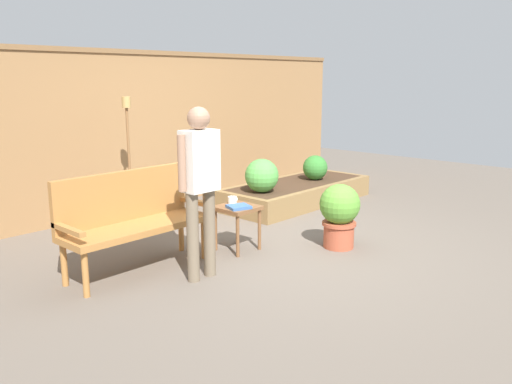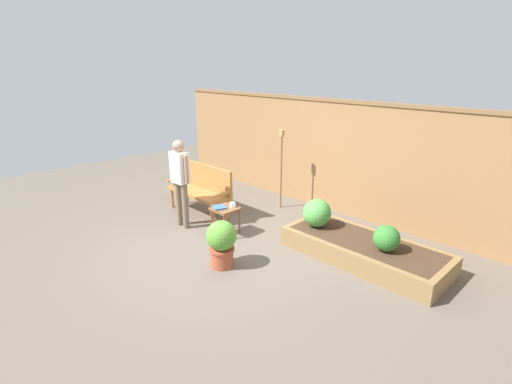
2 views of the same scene
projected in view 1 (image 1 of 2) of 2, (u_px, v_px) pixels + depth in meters
ground_plane at (284, 247)px, 5.72m from camera, size 14.00×14.00×0.00m
fence_back at (138, 130)px, 7.21m from camera, size 8.40×0.14×2.16m
garden_bench at (131, 214)px, 4.97m from camera, size 1.44×0.48×0.94m
side_table at (237, 214)px, 5.55m from camera, size 0.40×0.40×0.48m
cup_on_table at (232, 200)px, 5.64m from camera, size 0.13×0.09×0.08m
book_on_table at (239, 207)px, 5.44m from camera, size 0.27×0.26×0.03m
potted_boxwood at (339, 213)px, 5.64m from camera, size 0.43×0.43×0.70m
raised_planter_bed at (296, 193)px, 7.71m from camera, size 2.40×1.00×0.30m
shrub_near_bench at (262, 176)px, 6.99m from camera, size 0.45×0.45×0.45m
shrub_far_corner at (315, 168)px, 7.85m from camera, size 0.37×0.37×0.37m
tiki_torch at (128, 138)px, 6.33m from camera, size 0.10×0.10×1.58m
person_by_bench at (200, 178)px, 4.65m from camera, size 0.47×0.20×1.56m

